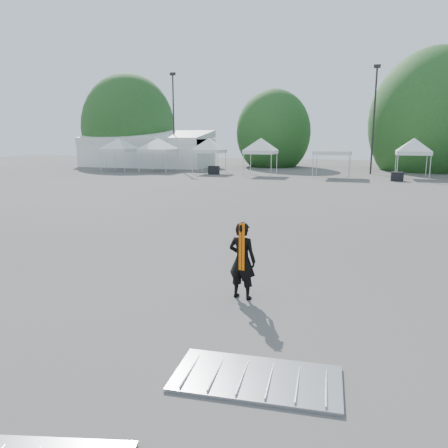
% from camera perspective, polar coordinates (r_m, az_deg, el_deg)
% --- Properties ---
extents(ground, '(120.00, 120.00, 0.00)m').
position_cam_1_polar(ground, '(12.13, 4.63, -4.77)').
color(ground, '#474442').
rests_on(ground, ground).
extents(marquee, '(15.00, 6.25, 4.23)m').
position_cam_1_polar(marquee, '(52.53, -10.08, 9.52)').
color(marquee, silver).
rests_on(marquee, ground).
extents(light_pole_west, '(0.60, 0.25, 10.30)m').
position_cam_1_polar(light_pole_west, '(49.91, -6.61, 13.91)').
color(light_pole_west, black).
rests_on(light_pole_west, ground).
extents(light_pole_east, '(0.60, 0.25, 9.80)m').
position_cam_1_polar(light_pole_east, '(43.41, 19.03, 13.47)').
color(light_pole_east, black).
rests_on(light_pole_east, ground).
extents(tree_far_w, '(4.80, 4.80, 7.30)m').
position_cam_1_polar(tree_far_w, '(57.09, -12.35, 12.14)').
color(tree_far_w, '#382314').
rests_on(tree_far_w, ground).
extents(tree_mid_w, '(4.16, 4.16, 6.33)m').
position_cam_1_polar(tree_mid_w, '(52.45, 6.48, 11.76)').
color(tree_mid_w, '#382314').
rests_on(tree_mid_w, ground).
extents(tree_mid_e, '(5.12, 5.12, 7.79)m').
position_cam_1_polar(tree_mid_e, '(50.77, 25.81, 11.80)').
color(tree_mid_e, '#382314').
rests_on(tree_mid_e, ground).
extents(tent_a, '(4.17, 4.17, 3.88)m').
position_cam_1_polar(tent_a, '(46.82, -13.59, 10.54)').
color(tent_a, silver).
rests_on(tent_a, ground).
extents(tent_b, '(4.42, 4.42, 3.88)m').
position_cam_1_polar(tent_b, '(44.84, -8.60, 10.71)').
color(tent_b, silver).
rests_on(tent_b, ground).
extents(tent_c, '(3.78, 3.78, 3.88)m').
position_cam_1_polar(tent_c, '(42.13, -1.94, 10.80)').
color(tent_c, silver).
rests_on(tent_c, ground).
extents(tent_d, '(3.80, 3.80, 3.88)m').
position_cam_1_polar(tent_d, '(39.78, 4.83, 10.75)').
color(tent_d, silver).
rests_on(tent_d, ground).
extents(tent_e, '(4.39, 4.39, 3.88)m').
position_cam_1_polar(tent_e, '(38.74, 14.06, 10.45)').
color(tent_e, silver).
rests_on(tent_e, ground).
extents(tent_f, '(3.80, 3.80, 3.88)m').
position_cam_1_polar(tent_f, '(40.26, 23.59, 9.88)').
color(tent_f, silver).
rests_on(tent_f, ground).
extents(man, '(0.66, 0.49, 1.64)m').
position_cam_1_polar(man, '(9.11, 2.39, -4.76)').
color(man, black).
rests_on(man, ground).
extents(barrier_mid, '(2.41, 1.35, 0.07)m').
position_cam_1_polar(barrier_mid, '(6.47, 4.29, -19.42)').
color(barrier_mid, '#A3A6AB').
rests_on(barrier_mid, ground).
extents(crate_west, '(1.09, 0.91, 0.76)m').
position_cam_1_polar(crate_west, '(40.94, -1.34, 7.05)').
color(crate_west, black).
rests_on(crate_west, ground).
extents(crate_mid, '(0.93, 0.73, 0.71)m').
position_cam_1_polar(crate_mid, '(37.00, 21.66, 5.79)').
color(crate_mid, black).
rests_on(crate_mid, ground).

